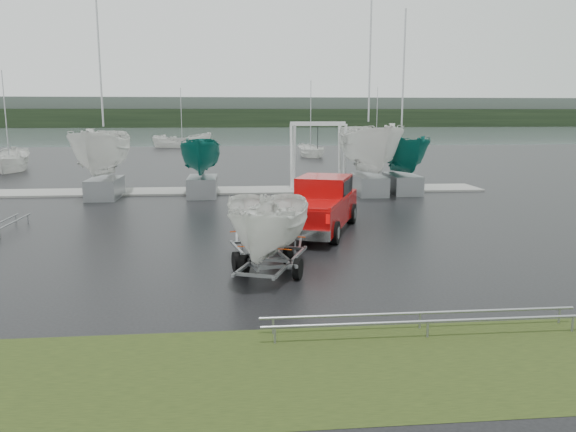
{
  "coord_description": "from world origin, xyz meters",
  "views": [
    {
      "loc": [
        0.02,
        -20.5,
        4.62
      ],
      "look_at": [
        1.83,
        -1.97,
        1.2
      ],
      "focal_mm": 35.0,
      "sensor_mm": 36.0,
      "label": 1
    }
  ],
  "objects_px": {
    "trailer_hitched": "(272,180)",
    "trailer_parked": "(260,182)",
    "boat_hoist": "(318,146)",
    "pickup_truck": "(320,203)"
  },
  "relations": [
    {
      "from": "trailer_hitched",
      "to": "trailer_parked",
      "type": "bearing_deg",
      "value": 130.19
    },
    {
      "from": "trailer_hitched",
      "to": "trailer_parked",
      "type": "relative_size",
      "value": 1.06
    },
    {
      "from": "trailer_hitched",
      "to": "boat_hoist",
      "type": "distance_m",
      "value": 18.32
    },
    {
      "from": "trailer_hitched",
      "to": "trailer_parked",
      "type": "distance_m",
      "value": 0.9
    },
    {
      "from": "pickup_truck",
      "to": "boat_hoist",
      "type": "distance_m",
      "value": 11.88
    },
    {
      "from": "pickup_truck",
      "to": "trailer_parked",
      "type": "bearing_deg",
      "value": -95.48
    },
    {
      "from": "trailer_parked",
      "to": "trailer_hitched",
      "type": "bearing_deg",
      "value": -82.22
    },
    {
      "from": "pickup_truck",
      "to": "trailer_hitched",
      "type": "xyz_separation_m",
      "value": [
        -2.35,
        -6.22,
        1.68
      ]
    },
    {
      "from": "trailer_parked",
      "to": "boat_hoist",
      "type": "height_order",
      "value": "trailer_parked"
    },
    {
      "from": "trailer_parked",
      "to": "boat_hoist",
      "type": "bearing_deg",
      "value": 64.18
    }
  ]
}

